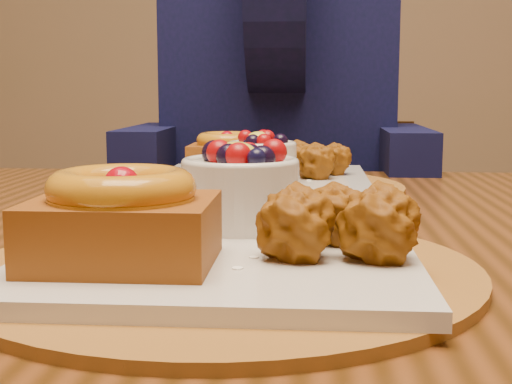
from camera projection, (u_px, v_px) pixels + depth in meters
dining_table at (248, 292)px, 0.76m from camera, size 1.60×0.90×0.76m
place_setting_near at (218, 234)px, 0.53m from camera, size 0.38×0.38×0.09m
place_setting_far at (260, 173)px, 0.95m from camera, size 0.38×0.38×0.08m
chair_far at (318, 288)px, 1.57m from camera, size 0.44×0.44×0.82m
diner at (279, 78)px, 1.35m from camera, size 0.52×0.50×0.85m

